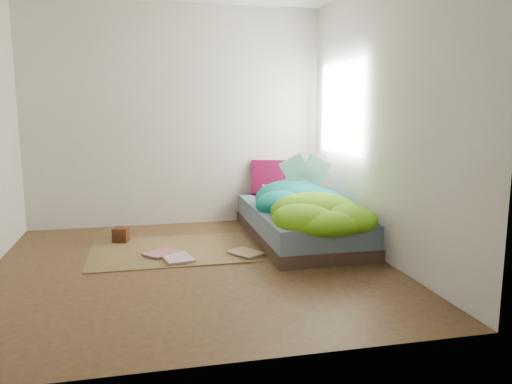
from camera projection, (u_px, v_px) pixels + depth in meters
ground at (193, 267)px, 4.46m from camera, size 3.50×3.50×0.00m
room_walls at (191, 81)px, 4.19m from camera, size 3.54×3.54×2.62m
bed at (300, 224)px, 5.38m from camera, size 1.00×2.00×0.34m
duvet at (307, 196)px, 5.12m from camera, size 0.96×1.84×0.34m
rug at (173, 250)px, 4.95m from camera, size 1.60×1.10×0.01m
pillow_floral at (285, 190)px, 6.13m from camera, size 0.57×0.36×0.13m
pillow_magenta at (268, 178)px, 6.18m from camera, size 0.44×0.25×0.42m
open_book at (306, 161)px, 5.56m from camera, size 0.47×0.20×0.28m
wooden_box at (121, 235)px, 5.24m from camera, size 0.19×0.19×0.15m
floor_book_a at (164, 260)px, 4.58m from camera, size 0.32×0.39×0.03m
floor_book_b at (153, 251)px, 4.85m from camera, size 0.38×0.37×0.03m
floor_book_c at (237, 256)px, 4.72m from camera, size 0.37×0.39×0.02m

